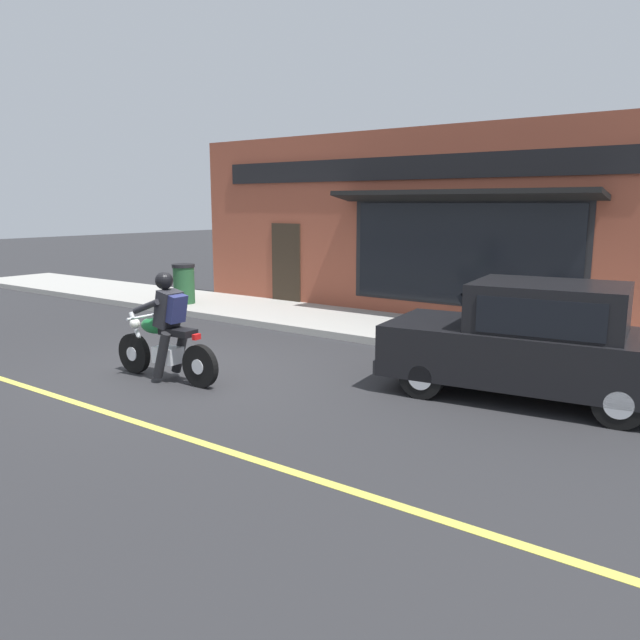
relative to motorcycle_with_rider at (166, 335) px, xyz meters
name	(u,v)px	position (x,y,z in m)	size (l,w,h in m)	color
ground_plane	(186,374)	(0.36, 0.01, -0.68)	(80.00, 80.00, 0.00)	#2B2B2D
sidewalk_curb	(250,309)	(5.09, 3.01, -0.61)	(2.60, 22.00, 0.14)	#ADAAA3
storefront_building	(407,225)	(6.62, -0.37, 1.43)	(1.25, 11.78, 4.20)	brown
motorcycle_with_rider	(166,335)	(0.00, 0.00, 0.00)	(0.56, 2.02, 1.62)	black
car_hatchback	(532,342)	(2.33, -4.62, 0.09)	(2.11, 3.96, 1.57)	black
trash_bin	(184,283)	(4.52, 4.69, -0.04)	(0.56, 0.56, 0.98)	#23512D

